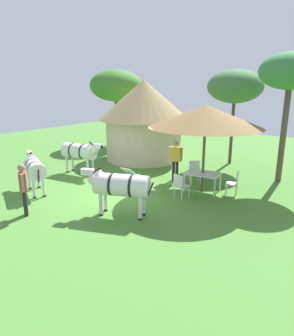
{
  "coord_description": "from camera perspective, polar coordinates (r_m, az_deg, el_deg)",
  "views": [
    {
      "loc": [
        7.2,
        -7.91,
        3.93
      ],
      "look_at": [
        0.85,
        0.78,
        1.0
      ],
      "focal_mm": 32.14,
      "sensor_mm": 36.0,
      "label": 1
    }
  ],
  "objects": [
    {
      "name": "patio_chair_near_hut",
      "position": [
        11.53,
        16.21,
        -2.6
      ],
      "size": [
        0.5,
        0.52,
        0.9
      ],
      "rotation": [
        0.0,
        0.0,
        -4.5
      ],
      "color": "silver",
      "rests_on": "ground_plane"
    },
    {
      "name": "patio_dining_table",
      "position": [
        11.69,
        10.51,
        -1.32
      ],
      "size": [
        1.42,
        1.08,
        0.74
      ],
      "rotation": [
        0.0,
        0.0,
        0.14
      ],
      "color": "silver",
      "rests_on": "ground_plane"
    },
    {
      "name": "ground_plane",
      "position": [
        11.4,
        -5.8,
        -5.03
      ],
      "size": [
        36.0,
        36.0,
        0.0
      ],
      "primitive_type": "plane",
      "color": "#4B8233"
    },
    {
      "name": "acacia_tree_behind_hut",
      "position": [
        13.54,
        25.6,
        16.0
      ],
      "size": [
        2.43,
        2.43,
        5.25
      ],
      "color": "brown",
      "rests_on": "ground_plane"
    },
    {
      "name": "thatched_hut",
      "position": [
        16.5,
        -0.61,
        9.7
      ],
      "size": [
        4.97,
        4.97,
        4.28
      ],
      "rotation": [
        0.0,
        0.0,
        4.32
      ],
      "color": "beige",
      "rests_on": "ground_plane"
    },
    {
      "name": "guest_beside_umbrella",
      "position": [
        12.81,
        5.43,
        2.09
      ],
      "size": [
        0.6,
        0.32,
        1.72
      ],
      "rotation": [
        0.0,
        0.0,
        0.23
      ],
      "color": "#241D29",
      "rests_on": "ground_plane"
    },
    {
      "name": "acacia_tree_far_lawn",
      "position": [
        21.15,
        -5.89,
        15.23
      ],
      "size": [
        3.52,
        3.52,
        5.04
      ],
      "color": "brown",
      "rests_on": "ground_plane"
    },
    {
      "name": "zebra_nearest_camera",
      "position": [
        9.3,
        -5.13,
        -3.3
      ],
      "size": [
        2.24,
        1.26,
        1.52
      ],
      "rotation": [
        0.0,
        0.0,
        1.95
      ],
      "color": "silver",
      "rests_on": "ground_plane"
    },
    {
      "name": "shade_umbrella",
      "position": [
        11.27,
        11.06,
        9.59
      ],
      "size": [
        4.19,
        4.19,
        3.29
      ],
      "color": "brown",
      "rests_on": "ground_plane"
    },
    {
      "name": "zebra_toward_hut",
      "position": [
        14.15,
        -12.6,
        3.04
      ],
      "size": [
        2.28,
        0.91,
        1.57
      ],
      "rotation": [
        0.0,
        0.0,
        4.85
      ],
      "color": "silver",
      "rests_on": "ground_plane"
    },
    {
      "name": "striped_lounge_chair",
      "position": [
        12.97,
        -3.17,
        -1.26
      ],
      "size": [
        0.61,
        0.84,
        0.64
      ],
      "rotation": [
        0.0,
        0.0,
        0.08
      ],
      "color": "#3EA47A",
      "rests_on": "ground_plane"
    },
    {
      "name": "acacia_tree_left_background",
      "position": [
        16.03,
        16.36,
        14.57
      ],
      "size": [
        2.75,
        2.75,
        4.75
      ],
      "color": "brown",
      "rests_on": "ground_plane"
    },
    {
      "name": "standing_watcher",
      "position": [
        10.0,
        -22.42,
        -3.01
      ],
      "size": [
        0.51,
        0.42,
        1.66
      ],
      "rotation": [
        0.0,
        0.0,
        -0.58
      ],
      "color": "black",
      "rests_on": "ground_plane"
    },
    {
      "name": "zebra_by_umbrella",
      "position": [
        12.07,
        -20.56,
        -0.03
      ],
      "size": [
        2.02,
        1.22,
        1.5
      ],
      "rotation": [
        0.0,
        0.0,
        1.13
      ],
      "color": "silver",
      "rests_on": "ground_plane"
    },
    {
      "name": "patio_chair_near_lawn",
      "position": [
        12.82,
        9.06,
        -0.39
      ],
      "size": [
        0.61,
        0.61,
        0.9
      ],
      "rotation": [
        0.0,
        0.0,
        -2.42
      ],
      "color": "silver",
      "rests_on": "ground_plane"
    },
    {
      "name": "patio_chair_east_end",
      "position": [
        10.9,
        6.3,
        -3.1
      ],
      "size": [
        0.54,
        0.52,
        0.9
      ],
      "rotation": [
        0.0,
        0.0,
        -0.28
      ],
      "color": "silver",
      "rests_on": "ground_plane"
    }
  ]
}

